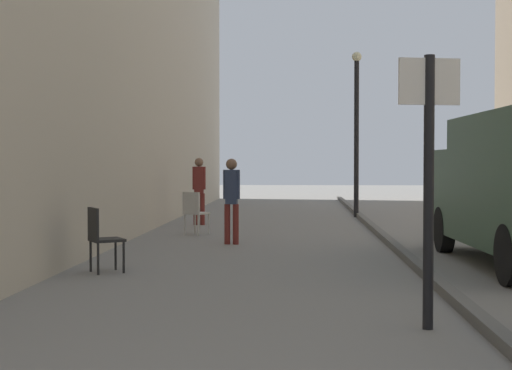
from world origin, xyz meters
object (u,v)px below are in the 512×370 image
object	(u,v)px
lamp_post	(356,123)
street_sign_post	(429,167)
pedestrian_mid_block	(231,195)
cafe_chair_by_doorway	(101,235)
pedestrian_main_foreground	(199,186)
cafe_chair_near_window	(194,210)

from	to	relation	value
lamp_post	street_sign_post	bearing A→B (deg)	-91.72
pedestrian_mid_block	cafe_chair_by_doorway	xyz separation A→B (m)	(-1.54, -3.96, -0.41)
street_sign_post	lamp_post	size ratio (longest dim) A/B	0.55
pedestrian_main_foreground	cafe_chair_near_window	bearing A→B (deg)	96.58
cafe_chair_by_doorway	street_sign_post	bearing A→B (deg)	17.83
pedestrian_mid_block	street_sign_post	size ratio (longest dim) A/B	0.64
pedestrian_mid_block	street_sign_post	world-z (taller)	street_sign_post
pedestrian_main_foreground	cafe_chair_by_doorway	world-z (taller)	pedestrian_main_foreground
pedestrian_main_foreground	lamp_post	xyz separation A→B (m)	(4.18, 3.01, 1.74)
cafe_chair_near_window	cafe_chair_by_doorway	size ratio (longest dim) A/B	1.00
pedestrian_main_foreground	pedestrian_mid_block	bearing A→B (deg)	106.51
lamp_post	cafe_chair_near_window	world-z (taller)	lamp_post
cafe_chair_near_window	street_sign_post	bearing A→B (deg)	-39.67
street_sign_post	lamp_post	xyz separation A→B (m)	(0.45, 15.05, 1.18)
pedestrian_mid_block	pedestrian_main_foreground	bearing A→B (deg)	109.83
pedestrian_main_foreground	street_sign_post	world-z (taller)	street_sign_post
pedestrian_main_foreground	pedestrian_mid_block	xyz separation A→B (m)	(1.21, -4.54, -0.02)
pedestrian_mid_block	lamp_post	xyz separation A→B (m)	(2.97, 7.55, 1.76)
pedestrian_mid_block	lamp_post	distance (m)	8.31
street_sign_post	lamp_post	world-z (taller)	lamp_post
pedestrian_main_foreground	street_sign_post	size ratio (longest dim) A/B	0.65
lamp_post	cafe_chair_by_doorway	bearing A→B (deg)	-111.38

